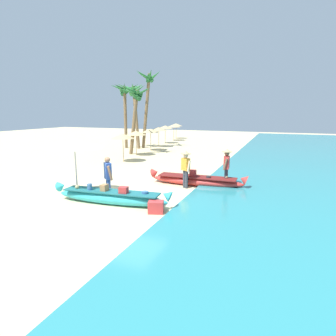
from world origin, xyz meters
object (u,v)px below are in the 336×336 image
Objects in this scene: person_vendor_hatted at (186,167)px; palm_tree_leaning_seaward at (125,95)px; boat_red_midground at (197,180)px; boat_cyan_foreground at (111,197)px; cooler_box at (156,207)px; patio_umbrella_large at (74,144)px; palm_tree_far_behind at (134,97)px; palm_tree_tall_inland at (136,99)px; person_tourist_customer at (108,175)px; palm_tree_mid_cluster at (148,86)px; person_vendor_assistant at (226,165)px.

palm_tree_leaning_seaward is (-9.69, 11.17, 3.89)m from person_vendor_hatted.
boat_cyan_foreground is at bearing -120.31° from boat_red_midground.
cooler_box is (9.78, -14.51, -4.66)m from palm_tree_leaning_seaward.
patio_umbrella_large is at bearing 154.99° from cooler_box.
palm_tree_leaning_seaward is at bearing 118.83° from boat_cyan_foreground.
palm_tree_far_behind is at bearing 128.03° from person_vendor_hatted.
palm_tree_tall_inland is (-6.79, 7.94, 3.37)m from person_vendor_hatted.
person_tourist_customer is at bearing -129.08° from boat_red_midground.
cooler_box is (1.91, -0.22, -0.07)m from boat_cyan_foreground.
palm_tree_tall_inland is 4.37m from palm_tree_leaning_seaward.
person_vendor_hatted is 0.73× the size of patio_umbrella_large.
palm_tree_mid_cluster is 1.18× the size of palm_tree_far_behind.
patio_umbrella_large is at bearing -66.47° from palm_tree_leaning_seaward.
patio_umbrella_large reaches higher than person_vendor_hatted.
person_vendor_assistant is (1.29, 0.23, 0.77)m from boat_red_midground.
boat_red_midground is 14.93m from palm_tree_mid_cluster.
patio_umbrella_large is at bearing -138.18° from boat_red_midground.
boat_cyan_foreground is at bearing -61.17° from palm_tree_leaning_seaward.
person_tourist_customer is 2.57m from cooler_box.
person_vendor_assistant is at bearing -42.40° from palm_tree_leaning_seaward.
person_vendor_assistant is (3.91, 3.46, 0.07)m from person_tourist_customer.
boat_red_midground is 5.58m from patio_umbrella_large.
palm_tree_leaning_seaward reaches higher than patio_umbrella_large.
palm_tree_mid_cluster reaches higher than palm_tree_far_behind.
person_vendor_assistant is at bearing -40.17° from palm_tree_tall_inland.
palm_tree_leaning_seaward is at bearing 118.27° from person_tourist_customer.
palm_tree_mid_cluster reaches higher than person_tourist_customer.
person_tourist_customer is 16.15m from palm_tree_leaning_seaward.
palm_tree_far_behind is (-2.03, 3.33, 0.34)m from palm_tree_tall_inland.
person_tourist_customer is at bearing -66.83° from palm_tree_tall_inland.
person_vendor_assistant is 3.43× the size of cooler_box.
boat_red_midground is 3.94m from cooler_box.
person_vendor_hatted is at bearing -153.32° from person_vendor_assistant.
cooler_box is at bearing -58.63° from palm_tree_far_behind.
person_vendor_hatted is 1.01× the size of person_tourist_customer.
patio_umbrella_large is 4.15m from cooler_box.
person_vendor_hatted is 1.84m from person_vendor_assistant.
palm_tree_far_behind reaches higher than palm_tree_leaning_seaward.
palm_tree_tall_inland is 0.75× the size of palm_tree_mid_cluster.
patio_umbrella_large is 0.33× the size of palm_tree_mid_cluster.
patio_umbrella_large is at bearing 172.87° from boat_cyan_foreground.
boat_cyan_foreground is 2.78× the size of person_vendor_hatted.
person_vendor_assistant is at bearing 10.10° from boat_red_midground.
palm_tree_leaning_seaward reaches higher than person_tourist_customer.
palm_tree_leaning_seaward is 18.10m from cooler_box.
patio_umbrella_large reaches higher than cooler_box.
boat_red_midground is at bearing 41.82° from patio_umbrella_large.
person_vendor_assistant is at bearing 48.76° from boat_cyan_foreground.
boat_red_midground reaches higher than cooler_box.
palm_tree_tall_inland is 10.47× the size of cooler_box.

